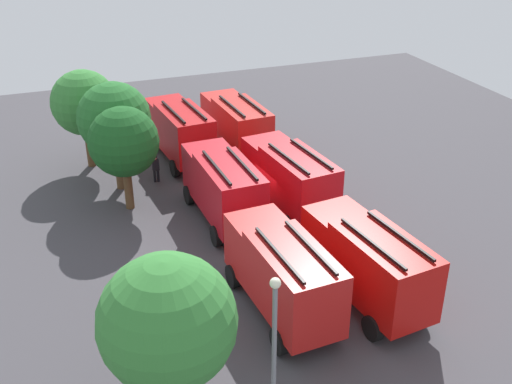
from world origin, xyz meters
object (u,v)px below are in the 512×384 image
Objects in this scene: firefighter_2 at (226,108)px; firefighter_0 at (386,241)px; tree_0 at (167,323)px; tree_2 at (114,119)px; fire_truck_2 at (236,124)px; firefighter_1 at (156,167)px; fire_truck_1 at (289,176)px; traffic_cone_1 at (303,179)px; fire_truck_4 at (223,186)px; tree_3 at (84,103)px; lamppost at (274,344)px; traffic_cone_0 at (137,166)px; fire_truck_3 at (282,271)px; fire_truck_5 at (180,129)px; tree_1 at (124,142)px; fire_truck_0 at (367,260)px.

firefighter_0 is at bearing 23.80° from firefighter_2.
tree_0 is 1.04× the size of tree_2.
fire_truck_2 is 6.63m from firefighter_1.
fire_truck_1 is 3.96m from traffic_cone_1.
fire_truck_4 is 1.14× the size of tree_3.
lamppost is (-14.02, 6.57, 1.51)m from fire_truck_1.
tree_2 is (-8.73, 9.58, 3.46)m from firefighter_2.
lamppost is at bearing 167.19° from fire_truck_4.
lamppost is (-20.29, 0.39, 2.70)m from firefighter_1.
fire_truck_2 is at bearing -24.81° from fire_truck_4.
traffic_cone_0 is 0.12× the size of lamppost.
fire_truck_3 is at bearing -68.33° from firefighter_0.
fire_truck_1 is 1.08× the size of tree_0.
fire_truck_5 is at bearing -14.84° from tree_0.
tree_2 is at bearing 91.62° from firefighter_1.
traffic_cone_0 is at bearing -33.13° from tree_2.
tree_1 is (9.62, 10.92, 3.11)m from firefighter_0.
tree_1 reaches higher than fire_truck_3.
tree_0 is at bearing 175.08° from tree_1.
fire_truck_5 is 10.05× the size of traffic_cone_1.
tree_1 is (-2.77, 2.15, 3.08)m from firefighter_1.
fire_truck_3 is 1.07× the size of tree_0.
fire_truck_1 is at bearing -126.59° from tree_2.
tree_3 is (10.11, 9.63, 2.13)m from fire_truck_1.
fire_truck_2 is at bearing -23.92° from tree_0.
tree_0 is (-4.64, 5.85, 2.48)m from fire_truck_3.
firefighter_1 is 6.14m from tree_3.
fire_truck_5 is 1.12× the size of tree_2.
tree_0 is 23.08m from tree_3.
firefighter_2 is 0.29× the size of tree_1.
firefighter_1 is 19.90m from tree_0.
fire_truck_3 is (0.53, 3.77, 0.00)m from fire_truck_0.
fire_truck_0 is 1.23× the size of tree_1.
fire_truck_2 is 1.00× the size of fire_truck_3.
fire_truck_1 is at bearing -161.48° from fire_truck_5.
fire_truck_1 reaches higher than traffic_cone_1.
fire_truck_0 is at bearing -151.30° from tree_2.
tree_0 reaches higher than firefighter_0.
firefighter_0 is (2.73, -2.71, -1.21)m from fire_truck_0.
firefighter_2 reaches higher than firefighter_1.
traffic_cone_1 is (-12.14, -0.95, -0.61)m from firefighter_2.
fire_truck_0 is 3.81m from fire_truck_3.
tree_1 is 0.95× the size of tree_3.
fire_truck_2 is at bearing -73.19° from tree_2.
traffic_cone_1 is (-3.41, -10.53, -4.07)m from tree_2.
tree_1 reaches higher than firefighter_0.
firefighter_2 is 12.31m from tree_3.
lamppost reaches higher than fire_truck_1.
traffic_cone_0 is (14.38, 9.63, -0.57)m from firefighter_0.
firefighter_0 is 16.87m from tree_2.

